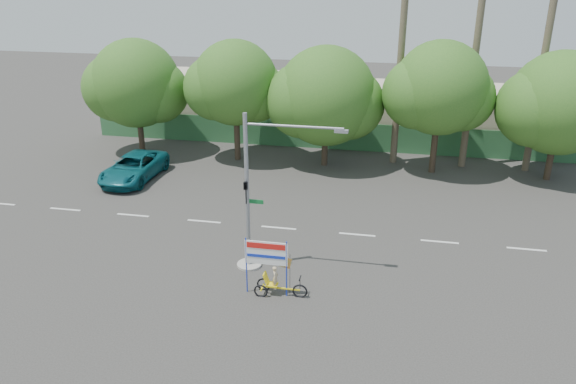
# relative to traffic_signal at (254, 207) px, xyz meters

# --- Properties ---
(ground) EXTENTS (120.00, 120.00, 0.00)m
(ground) POSITION_rel_traffic_signal_xyz_m (2.20, -3.98, -2.92)
(ground) COLOR #33302D
(ground) RESTS_ON ground
(fence) EXTENTS (38.00, 0.08, 2.00)m
(fence) POSITION_rel_traffic_signal_xyz_m (2.20, 17.52, -1.92)
(fence) COLOR #336B3D
(fence) RESTS_ON ground
(building_left) EXTENTS (12.00, 8.00, 4.00)m
(building_left) POSITION_rel_traffic_signal_xyz_m (-7.80, 22.02, -0.92)
(building_left) COLOR beige
(building_left) RESTS_ON ground
(building_right) EXTENTS (14.00, 8.00, 3.60)m
(building_right) POSITION_rel_traffic_signal_xyz_m (10.20, 22.02, -1.12)
(building_right) COLOR beige
(building_right) RESTS_ON ground
(tree_far_left) EXTENTS (7.14, 6.00, 7.96)m
(tree_far_left) POSITION_rel_traffic_signal_xyz_m (-11.85, 14.02, 1.84)
(tree_far_left) COLOR #473828
(tree_far_left) RESTS_ON ground
(tree_left) EXTENTS (6.66, 5.60, 8.07)m
(tree_left) POSITION_rel_traffic_signal_xyz_m (-4.85, 14.02, 2.14)
(tree_left) COLOR #473828
(tree_left) RESTS_ON ground
(tree_center) EXTENTS (7.62, 6.40, 7.85)m
(tree_center) POSITION_rel_traffic_signal_xyz_m (1.14, 14.02, 1.55)
(tree_center) COLOR #473828
(tree_center) RESTS_ON ground
(tree_right) EXTENTS (6.90, 5.80, 8.36)m
(tree_right) POSITION_rel_traffic_signal_xyz_m (8.15, 14.02, 2.32)
(tree_right) COLOR #473828
(tree_right) RESTS_ON ground
(tree_far_right) EXTENTS (7.38, 6.20, 7.94)m
(tree_far_right) POSITION_rel_traffic_signal_xyz_m (15.15, 14.02, 1.73)
(tree_far_right) COLOR #473828
(tree_far_right) RESTS_ON ground
(palm_tall) EXTENTS (3.73, 3.79, 17.45)m
(palm_tall) POSITION_rel_traffic_signal_xyz_m (10.20, 15.52, 7.55)
(palm_tall) COLOR #70604C
(palm_tall) RESTS_ON ground
(palm_mid) EXTENTS (3.73, 3.79, 15.45)m
(palm_mid) POSITION_rel_traffic_signal_xyz_m (14.20, 15.52, 6.48)
(palm_mid) COLOR #70604C
(palm_mid) RESTS_ON ground
(palm_short) EXTENTS (3.73, 3.79, 14.45)m
(palm_short) POSITION_rel_traffic_signal_xyz_m (5.70, 15.52, 5.94)
(palm_short) COLOR #70604C
(palm_short) RESTS_ON ground
(traffic_signal) EXTENTS (4.72, 1.10, 7.00)m
(traffic_signal) POSITION_rel_traffic_signal_xyz_m (0.00, 0.00, 0.00)
(traffic_signal) COLOR gray
(traffic_signal) RESTS_ON ground
(trike_billboard) EXTENTS (2.56, 0.58, 2.52)m
(trike_billboard) POSITION_rel_traffic_signal_xyz_m (1.23, -2.07, -1.91)
(trike_billboard) COLOR black
(trike_billboard) RESTS_ON ground
(pickup_truck) EXTENTS (2.79, 5.69, 1.56)m
(pickup_truck) POSITION_rel_traffic_signal_xyz_m (-10.06, 9.06, -2.14)
(pickup_truck) COLOR #0E5962
(pickup_truck) RESTS_ON ground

